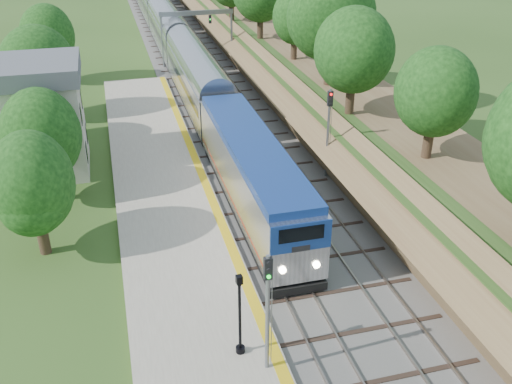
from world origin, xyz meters
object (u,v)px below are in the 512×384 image
object	(u,v)px
signal_gantry	(197,23)
signal_platform	(268,301)
signal_farside	(329,125)
train	(160,18)
station_building	(22,118)
lamppost_far	(240,319)

from	to	relation	value
signal_gantry	signal_platform	world-z (taller)	signal_gantry
signal_farside	train	bearing A→B (deg)	97.31
signal_gantry	signal_platform	xyz separation A→B (m)	(-5.37, -48.27, -0.99)
train	signal_platform	world-z (taller)	signal_platform
train	signal_platform	distance (m)	65.29
signal_gantry	train	xyz separation A→B (m)	(-2.47, 16.94, -2.50)
signal_gantry	signal_farside	bearing A→B (deg)	-83.22
signal_platform	signal_farside	bearing A→B (deg)	61.67
station_building	lamppost_far	world-z (taller)	station_building
signal_gantry	signal_farside	size ratio (longest dim) A/B	1.33
station_building	signal_platform	world-z (taller)	station_building
lamppost_far	signal_platform	distance (m)	2.18
station_building	train	size ratio (longest dim) A/B	0.07
train	lamppost_far	size ratio (longest dim) A/B	30.70
train	signal_platform	xyz separation A→B (m)	(-2.90, -65.21, 1.51)
signal_gantry	signal_platform	size ratio (longest dim) A/B	1.50
signal_farside	signal_platform	bearing A→B (deg)	-118.33
station_building	train	bearing A→B (deg)	71.54
signal_gantry	lamppost_far	distance (m)	47.62
station_building	lamppost_far	size ratio (longest dim) A/B	2.13
station_building	signal_farside	world-z (taller)	station_building
signal_farside	lamppost_far	bearing A→B (deg)	-122.34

